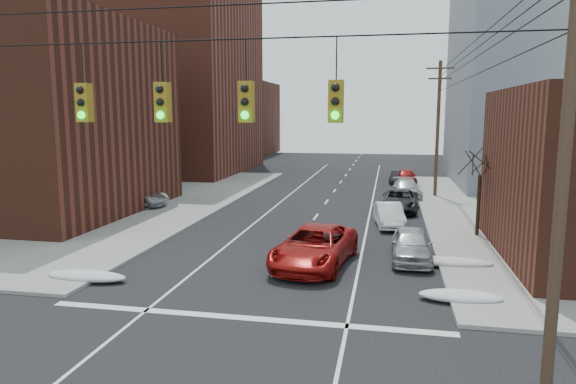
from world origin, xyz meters
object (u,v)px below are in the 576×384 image
at_px(parked_car_b, 389,215).
at_px(lot_car_c, 39,205).
at_px(parked_car_f, 398,177).
at_px(lot_car_a, 142,197).
at_px(parked_car_a, 411,245).
at_px(red_pickup, 315,246).
at_px(parked_car_d, 407,189).
at_px(parked_car_e, 406,176).
at_px(lot_car_d, 127,186).
at_px(lot_car_b, 134,197).
at_px(parked_car_c, 399,201).

distance_m(parked_car_b, lot_car_c, 23.02).
height_order(parked_car_f, lot_car_a, lot_car_a).
bearing_deg(parked_car_f, lot_car_c, -130.59).
distance_m(parked_car_a, lot_car_c, 24.72).
bearing_deg(red_pickup, parked_car_d, 84.53).
xyz_separation_m(parked_car_e, lot_car_a, (-19.57, -16.54, 0.01)).
bearing_deg(lot_car_a, parked_car_d, -82.37).
height_order(parked_car_f, lot_car_c, lot_car_c).
bearing_deg(lot_car_d, parked_car_b, -104.47).
xyz_separation_m(lot_car_b, lot_car_d, (-3.40, 5.20, 0.03)).
relative_size(parked_car_a, parked_car_c, 0.83).
xyz_separation_m(parked_car_a, parked_car_e, (0.58, 27.18, -0.02)).
xyz_separation_m(parked_car_c, lot_car_d, (-22.21, 2.50, 0.10)).
distance_m(parked_car_c, parked_car_d, 5.89).
bearing_deg(parked_car_c, red_pickup, -101.59).
distance_m(parked_car_e, lot_car_c, 32.50).
height_order(lot_car_c, lot_car_d, lot_car_d).
bearing_deg(lot_car_a, red_pickup, -144.03).
distance_m(parked_car_d, lot_car_a, 20.84).
distance_m(red_pickup, lot_car_d, 24.69).
distance_m(red_pickup, parked_car_b, 9.51).
bearing_deg(red_pickup, lot_car_c, 166.83).
distance_m(parked_car_c, parked_car_e, 14.66).
bearing_deg(parked_car_e, lot_car_c, -143.66).
xyz_separation_m(red_pickup, parked_car_d, (4.68, 19.98, -0.13)).
height_order(lot_car_a, lot_car_c, lot_car_c).
bearing_deg(lot_car_b, parked_car_e, -49.17).
relative_size(red_pickup, lot_car_d, 1.53).
height_order(parked_car_f, lot_car_d, lot_car_d).
xyz_separation_m(parked_car_b, lot_car_a, (-17.97, 3.31, 0.05)).
bearing_deg(parked_car_e, parked_car_d, -95.97).
relative_size(red_pickup, lot_car_b, 1.30).
distance_m(parked_car_b, lot_car_d, 22.88).
xyz_separation_m(parked_car_a, lot_car_d, (-22.56, 15.05, 0.08)).
relative_size(parked_car_a, parked_car_e, 1.02).
distance_m(parked_car_d, lot_car_c, 27.37).
bearing_deg(parked_car_b, lot_car_a, 162.00).
bearing_deg(parked_car_b, red_pickup, -117.87).
xyz_separation_m(red_pickup, parked_car_c, (3.97, 14.13, -0.12)).
relative_size(lot_car_b, lot_car_d, 1.18).
height_order(parked_car_e, lot_car_a, parked_car_e).
relative_size(parked_car_f, lot_car_c, 0.88).
bearing_deg(parked_car_d, lot_car_a, -162.55).
bearing_deg(parked_car_a, parked_car_d, 88.98).
distance_m(parked_car_b, parked_car_c, 5.26).
height_order(red_pickup, parked_car_a, red_pickup).
height_order(parked_car_c, parked_car_f, parked_car_c).
relative_size(parked_car_c, parked_car_e, 1.23).
height_order(lot_car_b, lot_car_d, lot_car_d).
relative_size(parked_car_e, lot_car_b, 0.91).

